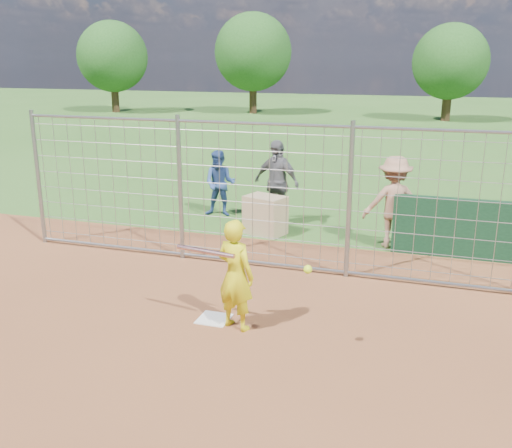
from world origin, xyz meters
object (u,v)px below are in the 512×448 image
(equipment_bin, at_px, (265,215))
(bystander_a, at_px, (220,183))
(batter, at_px, (235,275))
(bystander_c, at_px, (393,202))
(bystander_b, at_px, (276,183))

(equipment_bin, bearing_deg, bystander_a, 162.16)
(batter, relative_size, bystander_c, 0.86)
(bystander_b, height_order, equipment_bin, bystander_b)
(bystander_b, distance_m, bystander_c, 2.66)
(bystander_a, relative_size, equipment_bin, 1.90)
(equipment_bin, bearing_deg, bystander_b, 106.26)
(bystander_a, height_order, bystander_c, bystander_c)
(bystander_b, relative_size, bystander_c, 1.05)
(bystander_c, bearing_deg, batter, 49.64)
(batter, relative_size, bystander_b, 0.82)
(bystander_b, xyz_separation_m, equipment_bin, (-0.03, -0.72, -0.53))
(bystander_b, bearing_deg, equipment_bin, -75.05)
(bystander_a, xyz_separation_m, bystander_c, (3.98, -1.11, 0.13))
(bystander_b, bearing_deg, batter, -62.91)
(bystander_c, height_order, equipment_bin, bystander_c)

